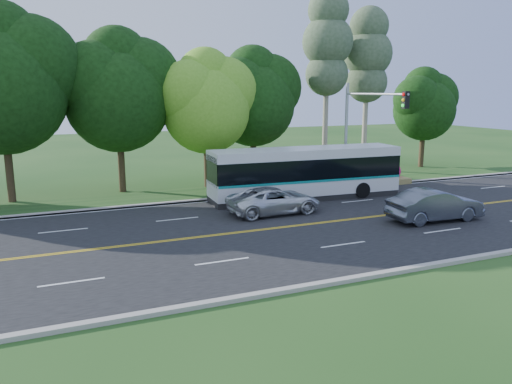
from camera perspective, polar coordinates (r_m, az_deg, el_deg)
name	(u,v)px	position (r m, az deg, el deg)	size (l,w,h in m)	color
ground	(313,224)	(24.99, 6.56, -3.65)	(120.00, 120.00, 0.00)	#1D4517
road	(313,224)	(24.98, 6.56, -3.63)	(60.00, 14.00, 0.02)	black
curb_north	(257,195)	(31.21, 0.10, -0.37)	(60.00, 0.30, 0.15)	#A39C93
curb_south	(409,269)	(19.37, 17.12, -8.42)	(60.00, 0.30, 0.15)	#A39C93
grass_verge	(246,190)	(32.89, -1.16, 0.20)	(60.00, 4.00, 0.10)	#1D4517
lane_markings	(312,224)	(24.94, 6.37, -3.63)	(57.60, 13.82, 0.00)	gold
tree_row	(154,87)	(33.77, -11.58, 11.67)	(44.70, 9.10, 13.84)	black
bougainvillea_hedge	(346,175)	(35.31, 10.24, 1.91)	(9.50, 2.25, 1.50)	#970C45
traffic_signal	(363,120)	(32.23, 12.14, 8.01)	(0.42, 6.10, 7.00)	#979AA0
transit_bus	(305,174)	(30.49, 5.65, 2.10)	(11.89, 3.17, 3.08)	silver
sedan	(435,205)	(26.79, 19.78, -1.41)	(1.71, 4.91, 1.62)	#535864
suv	(274,200)	(26.76, 2.07, -0.96)	(2.34, 5.07, 1.41)	silver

